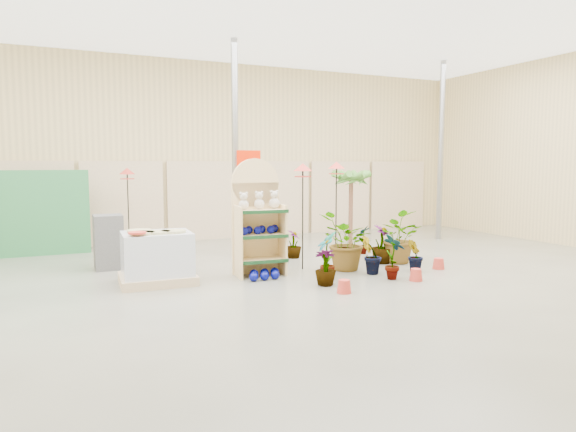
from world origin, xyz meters
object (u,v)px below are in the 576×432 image
(bird_table_front, at_px, (303,171))
(pallet_stack, at_px, (157,258))
(display_shelf, at_px, (257,222))
(potted_plant_2, at_px, (346,242))

(bird_table_front, bearing_deg, pallet_stack, -179.77)
(pallet_stack, height_order, bird_table_front, bird_table_front)
(display_shelf, height_order, pallet_stack, display_shelf)
(pallet_stack, height_order, potted_plant_2, potted_plant_2)
(display_shelf, distance_m, pallet_stack, 1.81)
(bird_table_front, xyz_separation_m, potted_plant_2, (0.66, -0.44, -1.28))
(display_shelf, distance_m, potted_plant_2, 1.66)
(pallet_stack, bearing_deg, display_shelf, 1.80)
(pallet_stack, relative_size, bird_table_front, 0.63)
(display_shelf, xyz_separation_m, potted_plant_2, (1.56, -0.40, -0.40))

